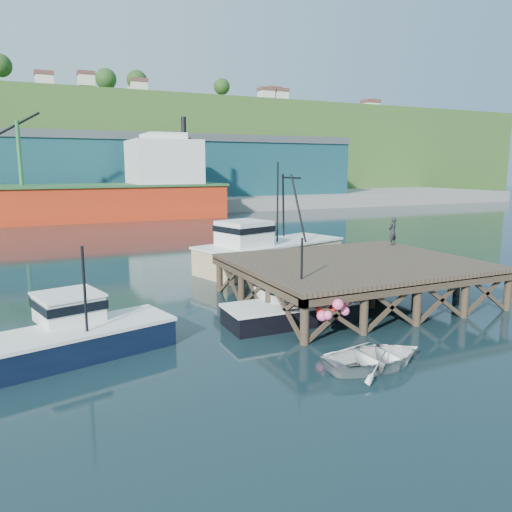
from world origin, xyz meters
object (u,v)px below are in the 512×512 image
boat_navy (78,332)px  dinghy (375,357)px  dockworker (393,231)px  trawler (268,247)px  boat_black (291,305)px

boat_navy → dinghy: size_ratio=1.87×
dinghy → dockworker: bearing=-40.4°
trawler → dockworker: (5.70, -5.91, 1.49)m
boat_navy → trawler: (13.38, 11.16, 0.64)m
dockworker → boat_black: bearing=11.1°
dockworker → trawler: bearing=-62.0°
boat_black → dinghy: size_ratio=1.68×
boat_navy → dockworker: boat_navy is taller
trawler → dockworker: size_ratio=6.69×
boat_navy → trawler: trawler is taller
trawler → dinghy: bearing=-120.6°
boat_navy → boat_black: 9.20m
boat_navy → boat_black: size_ratio=1.11×
dinghy → dockworker: size_ratio=2.22×
boat_black → dockworker: 11.34m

